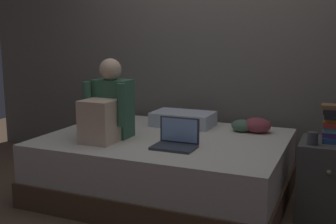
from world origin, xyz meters
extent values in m
plane|color=brown|center=(0.00, 0.00, 0.00)|extent=(8.00, 8.00, 0.00)
cube|color=slate|center=(0.00, 1.20, 1.35)|extent=(5.60, 0.10, 2.70)
cube|color=brown|center=(-0.20, 0.30, 0.10)|extent=(2.00, 1.50, 0.20)
cube|color=beige|center=(-0.20, 0.30, 0.36)|extent=(1.96, 1.46, 0.31)
cube|color=#474442|center=(1.10, 0.36, 0.29)|extent=(0.44, 0.44, 0.58)
sphere|color=gray|center=(1.10, 0.14, 0.42)|extent=(0.04, 0.04, 0.04)
cube|color=#38664C|center=(-0.60, 0.13, 0.75)|extent=(0.30, 0.20, 0.48)
sphere|color=beige|center=(-0.60, 0.10, 1.08)|extent=(0.18, 0.18, 0.18)
cube|color=beige|center=(-0.60, -0.09, 0.68)|extent=(0.26, 0.24, 0.34)
cylinder|color=#38664C|center=(-0.76, -0.01, 0.81)|extent=(0.07, 0.07, 0.34)
cylinder|color=#38664C|center=(-0.44, -0.01, 0.81)|extent=(0.07, 0.07, 0.34)
cube|color=#333842|center=(0.01, -0.03, 0.52)|extent=(0.32, 0.22, 0.02)
cube|color=#333842|center=(0.01, 0.08, 0.63)|extent=(0.32, 0.01, 0.20)
cube|color=#8CB2EA|center=(0.01, 0.07, 0.63)|extent=(0.29, 0.00, 0.18)
cube|color=silver|center=(-0.22, 0.75, 0.58)|extent=(0.56, 0.36, 0.13)
cube|color=#703D84|center=(1.12, 0.38, 0.64)|extent=(0.19, 0.12, 0.04)
cylinder|color=#3D3D42|center=(0.97, 0.24, 0.63)|extent=(0.08, 0.08, 0.09)
ellipsoid|color=#8E3D47|center=(0.48, 0.74, 0.58)|extent=(0.24, 0.20, 0.13)
ellipsoid|color=gray|center=(0.35, 0.73, 0.56)|extent=(0.16, 0.14, 0.09)
ellipsoid|color=#8E3D47|center=(0.47, 0.74, 0.57)|extent=(0.22, 0.19, 0.12)
ellipsoid|color=#4C6B56|center=(0.35, 0.72, 0.57)|extent=(0.19, 0.17, 0.11)
camera|label=1|loc=(1.16, -2.83, 1.35)|focal=44.59mm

